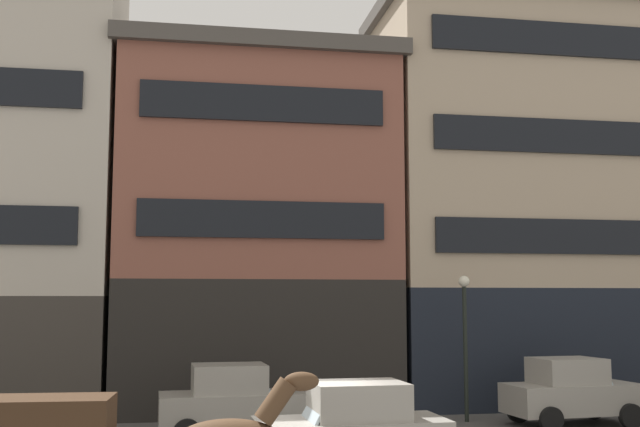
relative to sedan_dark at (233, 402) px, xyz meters
The scene contains 5 objects.
building_center_left 7.67m from the sedan_dark, 80.35° to the left, with size 9.21×6.11×11.55m.
building_center_right 13.44m from the sedan_dark, 29.03° to the left, with size 10.44×6.11×13.98m.
sedan_dark is the anchor object (origin of this frame).
sedan_light 9.32m from the sedan_dark, ahead, with size 3.83×2.13×1.83m.
streetlamp_curbside 7.10m from the sedan_dark, 13.83° to the left, with size 0.32×0.32×4.12m.
Camera 1 is at (-2.35, -15.10, 3.42)m, focal length 42.97 mm.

